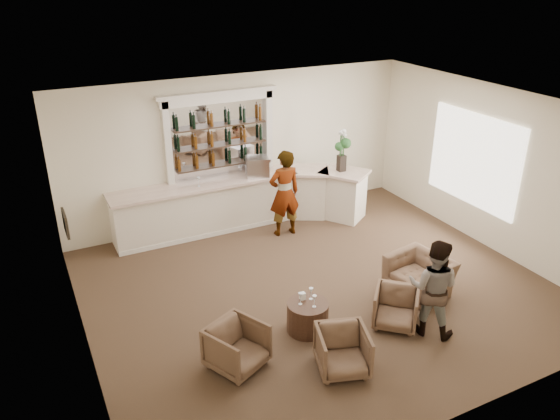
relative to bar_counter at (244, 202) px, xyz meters
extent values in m
plane|color=#4F3827|center=(0.16, -3.00, -0.57)|extent=(8.00, 8.00, 0.00)
cube|color=#EFE3C6|center=(0.16, 0.50, 1.08)|extent=(8.00, 0.04, 3.30)
cube|color=#EFE3C6|center=(-3.84, -3.00, 1.08)|extent=(0.04, 7.00, 3.30)
cube|color=#EFE3C6|center=(4.16, -3.00, 1.08)|extent=(0.04, 7.00, 3.30)
cube|color=white|center=(0.16, -3.00, 2.73)|extent=(8.00, 7.00, 0.04)
cube|color=white|center=(4.13, -2.50, 1.13)|extent=(0.05, 2.40, 1.90)
cube|color=black|center=(-3.81, -1.80, 1.08)|extent=(0.04, 0.46, 0.38)
cube|color=beige|center=(-3.78, -1.80, 1.08)|extent=(0.01, 0.38, 0.30)
cube|color=white|center=(-0.84, 0.15, -0.03)|extent=(4.00, 0.70, 1.08)
cube|color=beige|center=(-0.84, 0.13, 0.54)|extent=(4.10, 0.82, 0.06)
cube|color=white|center=(1.51, -0.08, -0.03)|extent=(1.12, 1.04, 1.08)
cube|color=beige|center=(1.51, -0.10, 0.54)|extent=(1.27, 1.19, 0.06)
cube|color=white|center=(2.21, -0.60, -0.03)|extent=(1.08, 1.14, 1.08)
cube|color=beige|center=(2.21, -0.62, 0.54)|extent=(1.24, 1.29, 0.06)
cube|color=silver|center=(-0.84, -0.18, -0.52)|extent=(4.00, 0.06, 0.10)
cube|color=white|center=(-0.34, 0.48, 1.38)|extent=(2.15, 0.02, 1.65)
cube|color=silver|center=(-1.49, 0.42, 0.88)|extent=(0.14, 0.16, 2.90)
cube|color=silver|center=(0.81, 0.42, 0.88)|extent=(0.14, 0.16, 2.90)
cube|color=silver|center=(-0.34, 0.42, 2.27)|extent=(2.52, 0.16, 0.18)
cube|color=silver|center=(-0.34, 0.42, 2.39)|extent=(2.64, 0.20, 0.08)
cube|color=#332419|center=(-0.34, 0.37, 0.81)|extent=(2.05, 0.20, 0.03)
cube|color=#332419|center=(-0.34, 0.37, 1.25)|extent=(2.05, 0.20, 0.03)
cube|color=#332419|center=(-0.34, 0.37, 1.69)|extent=(2.05, 0.20, 0.03)
cylinder|color=#442B1D|center=(-0.61, -3.99, -0.32)|extent=(0.67, 0.67, 0.50)
imported|color=gray|center=(0.62, -0.75, 0.38)|extent=(0.72, 0.49, 1.91)
imported|color=gray|center=(1.11, -4.89, 0.24)|extent=(0.98, 1.00, 1.63)
imported|color=brown|center=(-1.95, -4.30, -0.23)|extent=(1.00, 1.01, 0.69)
imported|color=brown|center=(-0.63, -5.05, -0.24)|extent=(0.91, 0.92, 0.67)
imported|color=brown|center=(0.73, -4.51, -0.25)|extent=(0.98, 0.98, 0.64)
imported|color=brown|center=(1.72, -3.91, -0.24)|extent=(1.07, 1.18, 0.67)
cube|color=silver|center=(0.35, 0.01, 0.78)|extent=(0.59, 0.53, 0.43)
cube|color=black|center=(2.16, -0.55, 0.75)|extent=(0.17, 0.17, 0.37)
cube|color=white|center=(-0.63, -3.85, -0.01)|extent=(0.08, 0.08, 0.12)
camera|label=1|loc=(-4.25, -10.27, 4.83)|focal=35.00mm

